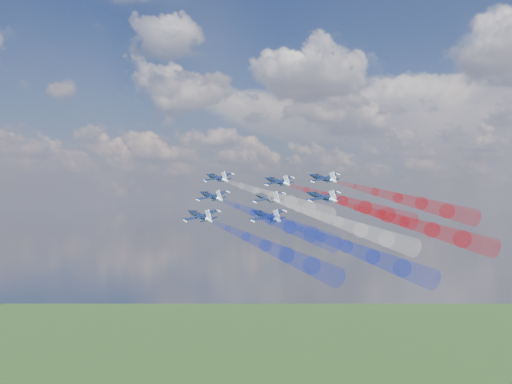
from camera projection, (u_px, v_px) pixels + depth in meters
The scene contains 16 objects.
jet_lead at pixel (217, 178), 191.64m from camera, with size 10.79×13.49×3.60m, color black, non-canonical shape.
trail_lead at pixel (273, 196), 167.54m from camera, with size 4.50×48.29×4.50m, color white, non-canonical shape.
jet_inner_left at pixel (211, 196), 176.35m from camera, with size 10.79×13.49×3.60m, color black, non-canonical shape.
trail_inner_left at pixel (271, 219), 152.25m from camera, with size 4.50×48.29×4.50m, color #192FD5, non-canonical shape.
jet_inner_right at pixel (278, 181), 186.30m from camera, with size 10.79×13.49×3.60m, color black, non-canonical shape.
trail_inner_right at pixel (344, 201), 162.19m from camera, with size 4.50×48.29×4.50m, color red, non-canonical shape.
jet_outer_left at pixel (200, 216), 159.36m from camera, with size 10.79×13.49×3.60m, color black, non-canonical shape.
trail_outer_left at pixel (266, 245), 135.26m from camera, with size 4.50×48.29×4.50m, color #192FD5, non-canonical shape.
jet_center_third at pixel (267, 198), 170.99m from camera, with size 10.79×13.49×3.60m, color black, non-canonical shape.
trail_center_third at pixel (338, 222), 146.89m from camera, with size 4.50×48.29×4.50m, color white, non-canonical shape.
jet_outer_right at pixel (323, 178), 182.72m from camera, with size 10.79×13.49×3.60m, color black, non-canonical shape.
trail_outer_right at pixel (397, 198), 158.62m from camera, with size 4.50×48.29×4.50m, color red, non-canonical shape.
jet_rear_left at pixel (267, 216), 156.04m from camera, with size 10.79×13.49×3.60m, color black, non-canonical shape.
trail_rear_left at pixel (346, 246), 131.94m from camera, with size 4.50×48.29×4.50m, color #192FD5, non-canonical shape.
jet_rear_right at pixel (322, 197), 166.12m from camera, with size 10.79×13.49×3.60m, color black, non-canonical shape.
trail_rear_right at pixel (405, 222), 142.02m from camera, with size 4.50×48.29×4.50m, color red, non-canonical shape.
Camera 1 is at (86.48, -158.69, 165.35)m, focal length 41.91 mm.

